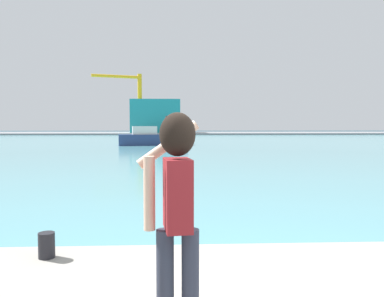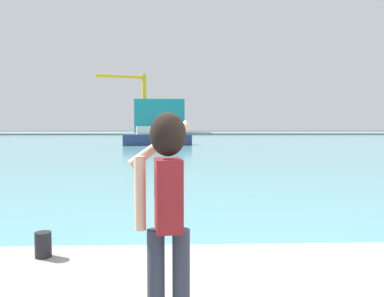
{
  "view_description": "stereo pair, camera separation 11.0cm",
  "coord_description": "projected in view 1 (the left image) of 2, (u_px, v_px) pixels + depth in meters",
  "views": [
    {
      "loc": [
        -1.13,
        -3.1,
        2.13
      ],
      "look_at": [
        -0.72,
        5.54,
        1.61
      ],
      "focal_mm": 35.31,
      "sensor_mm": 36.0,
      "label": 1
    },
    {
      "loc": [
        -1.02,
        -3.11,
        2.13
      ],
      "look_at": [
        -0.72,
        5.54,
        1.61
      ],
      "focal_mm": 35.31,
      "sensor_mm": 36.0,
      "label": 2
    }
  ],
  "objects": [
    {
      "name": "boat_moored",
      "position": [
        152.0,
        138.0,
        40.62
      ],
      "size": [
        7.56,
        3.36,
        2.04
      ],
      "rotation": [
        0.0,
        0.0,
        0.15
      ],
      "color": "navy",
      "rests_on": "harbor_water"
    },
    {
      "name": "port_crane",
      "position": [
        133.0,
        96.0,
        88.27
      ],
      "size": [
        11.13,
        4.15,
        13.85
      ],
      "color": "yellow",
      "rests_on": "far_shore_dock"
    },
    {
      "name": "ground_plane",
      "position": [
        182.0,
        141.0,
        53.13
      ],
      "size": [
        220.0,
        220.0,
        0.0
      ],
      "primitive_type": "plane",
      "color": "#334751"
    },
    {
      "name": "harbor_water",
      "position": [
        182.0,
        140.0,
        55.12
      ],
      "size": [
        140.0,
        100.0,
        0.02
      ],
      "primitive_type": "cube",
      "color": "#599EA8",
      "rests_on": "ground_plane"
    },
    {
      "name": "warehouse_left",
      "position": [
        156.0,
        117.0,
        94.0
      ],
      "size": [
        11.85,
        11.25,
        8.01
      ],
      "primitive_type": "cube",
      "color": "teal",
      "rests_on": "far_shore_dock"
    },
    {
      "name": "far_shore_dock",
      "position": [
        179.0,
        133.0,
        94.99
      ],
      "size": [
        140.0,
        20.0,
        0.38
      ],
      "primitive_type": "cube",
      "color": "gray",
      "rests_on": "ground_plane"
    },
    {
      "name": "person_photographer",
      "position": [
        176.0,
        199.0,
        2.95
      ],
      "size": [
        0.53,
        0.55,
        1.74
      ],
      "rotation": [
        0.0,
        0.0,
        1.69
      ],
      "color": "#2D3342",
      "rests_on": "quay_promenade"
    },
    {
      "name": "harbor_bollard",
      "position": [
        47.0,
        245.0,
        4.67
      ],
      "size": [
        0.2,
        0.2,
        0.32
      ],
      "primitive_type": "cylinder",
      "color": "black",
      "rests_on": "quay_promenade"
    }
  ]
}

